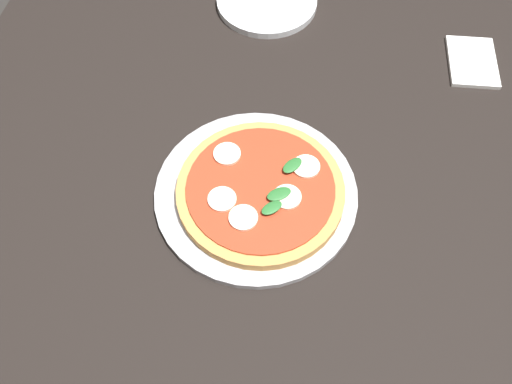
% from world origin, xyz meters
% --- Properties ---
extents(ground_plane, '(6.00, 6.00, 0.00)m').
position_xyz_m(ground_plane, '(0.00, 0.00, 0.00)').
color(ground_plane, '#2D2B28').
extents(dining_table, '(1.50, 1.13, 0.77)m').
position_xyz_m(dining_table, '(0.00, 0.00, 0.68)').
color(dining_table, black).
rests_on(dining_table, ground_plane).
extents(serving_tray, '(0.33, 0.33, 0.01)m').
position_xyz_m(serving_tray, '(0.03, 0.03, 0.78)').
color(serving_tray, '#B2B2B7').
rests_on(serving_tray, dining_table).
extents(pizza, '(0.27, 0.27, 0.03)m').
position_xyz_m(pizza, '(0.03, 0.04, 0.79)').
color(pizza, tan).
rests_on(pizza, serving_tray).
extents(plate_white, '(0.21, 0.21, 0.01)m').
position_xyz_m(plate_white, '(-0.44, -0.03, 0.78)').
color(plate_white, white).
rests_on(plate_white, dining_table).
extents(napkin, '(0.14, 0.10, 0.01)m').
position_xyz_m(napkin, '(-0.34, 0.39, 0.78)').
color(napkin, white).
rests_on(napkin, dining_table).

